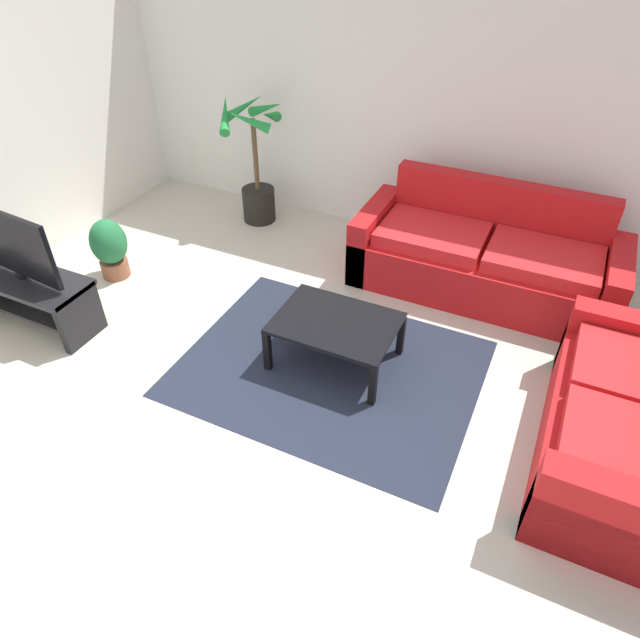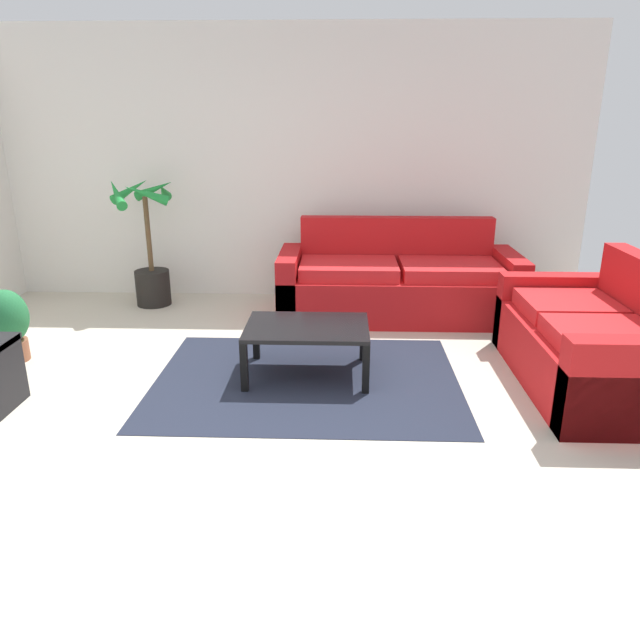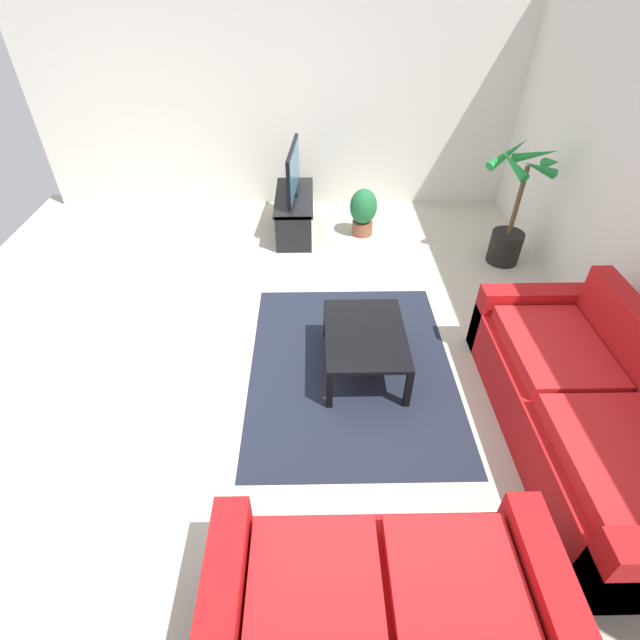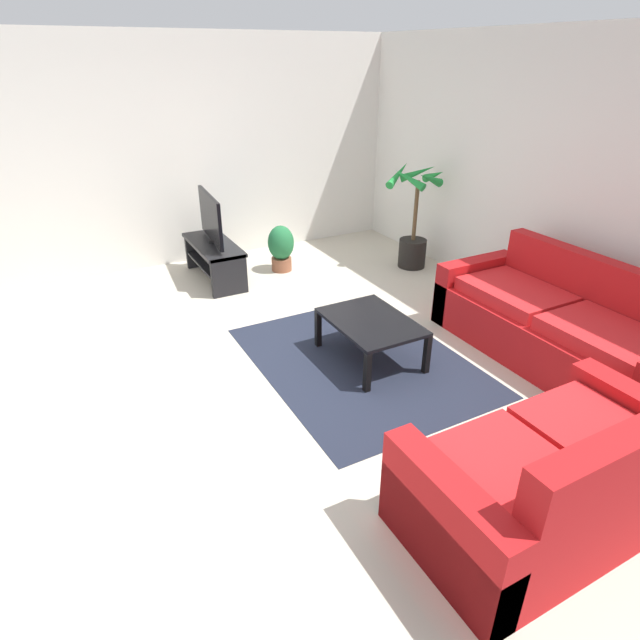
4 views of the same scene
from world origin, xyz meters
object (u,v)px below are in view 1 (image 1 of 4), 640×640
tv (10,243)px  tv_stand (29,293)px  coffee_table (336,326)px  potted_plant_small (110,247)px  couch_loveseat (631,430)px  couch_main (485,259)px  potted_palm (256,175)px

tv → tv_stand: bearing=-94.8°
coffee_table → tv_stand: bearing=-165.5°
tv → potted_plant_small: tv is taller
couch_loveseat → tv_stand: 4.49m
couch_loveseat → couch_main: bearing=128.6°
couch_main → tv: (-3.22, -2.09, 0.46)m
tv → potted_palm: size_ratio=0.74×
potted_plant_small → potted_palm: bearing=66.9°
tv_stand → potted_plant_small: 0.83m
couch_loveseat → tv: 4.52m
potted_palm → couch_main: bearing=-6.1°
couch_loveseat → potted_plant_small: couch_loveseat is taller
couch_main → potted_plant_small: 3.37m
couch_main → couch_loveseat: (1.24, -1.55, -0.00)m
couch_loveseat → tv: bearing=-173.1°
tv_stand → tv: bearing=85.2°
tv_stand → potted_plant_small: (0.10, 0.83, 0.01)m
couch_loveseat → potted_palm: bearing=153.9°
potted_palm → couch_loveseat: bearing=-26.1°
potted_palm → tv_stand: bearing=-107.7°
couch_loveseat → potted_plant_small: (-4.36, 0.29, 0.01)m
coffee_table → potted_palm: (-1.69, 1.72, 0.17)m
potted_plant_small → tv_stand: bearing=-96.9°
coffee_table → potted_palm: size_ratio=0.69×
tv_stand → potted_plant_small: bearing=83.1°
potted_plant_small → couch_loveseat: bearing=-3.8°
tv_stand → couch_loveseat: bearing=6.9°
couch_loveseat → tv: tv is taller
couch_main → potted_palm: size_ratio=1.75×
tv → potted_palm: bearing=72.3°
tv_stand → coffee_table: size_ratio=1.23×
couch_loveseat → potted_palm: (-3.71, 1.81, 0.21)m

